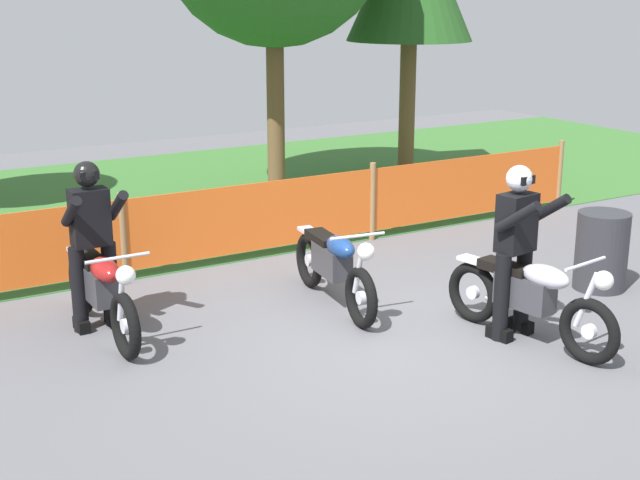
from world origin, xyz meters
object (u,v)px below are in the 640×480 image
rider_trailing (91,236)px  oil_drum (602,251)px  motorcycle_lead (334,265)px  motorcycle_trailing (101,290)px  rider_third (517,246)px  motorcycle_third (530,297)px

rider_trailing → oil_drum: rider_trailing is taller
motorcycle_lead → motorcycle_trailing: (-2.36, 0.46, 0.01)m
rider_third → oil_drum: size_ratio=1.92×
rider_trailing → rider_third: bearing=56.0°
motorcycle_lead → rider_third: rider_third is taller
motorcycle_trailing → motorcycle_third: size_ratio=1.02×
motorcycle_third → rider_trailing: bearing=-134.7°
motorcycle_trailing → rider_third: rider_third is taller
motorcycle_third → motorcycle_trailing: bearing=-132.2°
motorcycle_lead → motorcycle_third: (1.07, -1.79, 0.00)m
motorcycle_lead → rider_trailing: 2.51m
oil_drum → motorcycle_lead: bearing=160.1°
motorcycle_trailing → motorcycle_third: 4.11m
rider_third → oil_drum: rider_third is taller
oil_drum → motorcycle_trailing: bearing=163.9°
motorcycle_third → oil_drum: motorcycle_third is taller
rider_trailing → rider_third: size_ratio=1.00×
motorcycle_lead → rider_trailing: bearing=-98.3°
rider_third → oil_drum: 1.97m
motorcycle_third → rider_trailing: size_ratio=1.17×
motorcycle_trailing → rider_trailing: 0.54m
motorcycle_third → oil_drum: (1.80, 0.75, -0.02)m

